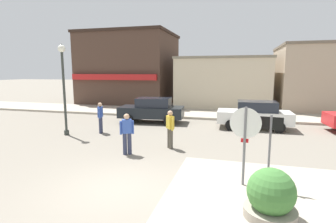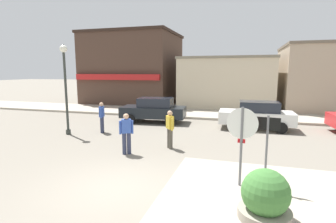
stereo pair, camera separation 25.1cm
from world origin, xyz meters
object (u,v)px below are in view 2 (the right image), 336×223
at_px(pedestrian_kerb_side, 126,132).
at_px(lamp_post, 65,76).
at_px(parked_car_nearest, 154,110).
at_px(one_way_sign, 267,144).
at_px(pedestrian_crossing_far, 170,128).
at_px(stop_sign, 242,136).
at_px(planter, 265,200).
at_px(pedestrian_crossing_near, 102,116).
at_px(parked_car_second, 257,115).

bearing_deg(pedestrian_kerb_side, lamp_post, 153.78).
xyz_separation_m(lamp_post, parked_car_nearest, (3.17, 4.26, -2.15)).
bearing_deg(one_way_sign, lamp_post, 156.19).
xyz_separation_m(lamp_post, pedestrian_crossing_far, (5.71, -0.89, -2.09)).
distance_m(one_way_sign, lamp_post, 10.26).
bearing_deg(stop_sign, pedestrian_kerb_side, 154.83).
relative_size(planter, parked_car_nearest, 0.30).
relative_size(one_way_sign, pedestrian_crossing_near, 1.30).
bearing_deg(pedestrian_crossing_far, pedestrian_crossing_near, 157.86).
bearing_deg(pedestrian_crossing_far, one_way_sign, -41.95).
distance_m(stop_sign, planter, 1.88).
distance_m(one_way_sign, pedestrian_crossing_far, 4.80).
bearing_deg(parked_car_second, pedestrian_crossing_far, -126.20).
distance_m(lamp_post, pedestrian_kerb_side, 5.23).
xyz_separation_m(pedestrian_crossing_near, pedestrian_crossing_far, (4.22, -1.72, 0.00)).
relative_size(planter, pedestrian_kerb_side, 0.76).
bearing_deg(parked_car_nearest, one_way_sign, -53.88).
bearing_deg(lamp_post, pedestrian_crossing_far, -8.87).
distance_m(parked_car_second, pedestrian_kerb_side, 7.95).
xyz_separation_m(lamp_post, pedestrian_crossing_near, (1.49, 0.83, -2.09)).
relative_size(parked_car_nearest, pedestrian_crossing_near, 2.57).
relative_size(one_way_sign, pedestrian_kerb_side, 1.30).
bearing_deg(one_way_sign, parked_car_second, 89.61).
relative_size(one_way_sign, parked_car_second, 0.52).
height_order(parked_car_nearest, pedestrian_crossing_near, pedestrian_crossing_near).
height_order(planter, pedestrian_kerb_side, pedestrian_kerb_side).
bearing_deg(pedestrian_crossing_near, one_way_sign, -32.29).
bearing_deg(one_way_sign, pedestrian_crossing_far, 138.05).
bearing_deg(pedestrian_crossing_far, parked_car_second, 53.80).
relative_size(lamp_post, pedestrian_kerb_side, 2.82).
xyz_separation_m(parked_car_nearest, pedestrian_crossing_near, (-1.68, -3.44, 0.06)).
distance_m(planter, lamp_post, 11.04).
height_order(planter, parked_car_nearest, parked_car_nearest).
relative_size(lamp_post, pedestrian_crossing_far, 2.82).
distance_m(planter, pedestrian_crossing_far, 5.91).
xyz_separation_m(stop_sign, pedestrian_crossing_near, (-7.13, 4.98, -0.65)).
height_order(parked_car_nearest, pedestrian_crossing_far, pedestrian_crossing_far).
bearing_deg(pedestrian_crossing_near, pedestrian_kerb_side, -46.31).
height_order(one_way_sign, parked_car_nearest, one_way_sign).
distance_m(stop_sign, parked_car_second, 8.25).
bearing_deg(stop_sign, one_way_sign, 5.48).
relative_size(pedestrian_crossing_far, pedestrian_kerb_side, 1.00).
xyz_separation_m(pedestrian_crossing_near, pedestrian_kerb_side, (2.81, -2.94, 0.00)).
distance_m(planter, parked_car_second, 9.72).
distance_m(stop_sign, pedestrian_crossing_far, 4.42).
relative_size(stop_sign, parked_car_nearest, 0.56).
relative_size(planter, pedestrian_crossing_far, 0.76).
bearing_deg(planter, one_way_sign, 86.27).
relative_size(stop_sign, pedestrian_crossing_near, 1.43).
xyz_separation_m(planter, lamp_post, (-9.16, 5.67, 2.40)).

